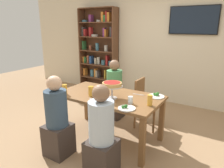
{
  "coord_description": "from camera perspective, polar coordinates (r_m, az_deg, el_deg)",
  "views": [
    {
      "loc": [
        1.63,
        -2.53,
        1.77
      ],
      "look_at": [
        0.0,
        0.1,
        0.89
      ],
      "focal_mm": 33.04,
      "sensor_mm": 36.0,
      "label": 1
    }
  ],
  "objects": [
    {
      "name": "diner_near_left",
      "position": [
        2.97,
        -14.9,
        -10.22
      ],
      "size": [
        0.34,
        0.34,
        1.15
      ],
      "rotation": [
        0.0,
        0.0,
        1.57
      ],
      "color": "#382D28",
      "rests_on": "ground_plane"
    },
    {
      "name": "deep_dish_pizza_stand",
      "position": [
        2.97,
        0.01,
        -0.33
      ],
      "size": [
        0.31,
        0.31,
        0.25
      ],
      "color": "silver",
      "rests_on": "dining_table"
    },
    {
      "name": "chair_far_right",
      "position": [
        3.72,
        9.1,
        -4.57
      ],
      "size": [
        0.4,
        0.4,
        0.87
      ],
      "rotation": [
        0.0,
        0.0,
        -1.57
      ],
      "color": "brown",
      "rests_on": "ground_plane"
    },
    {
      "name": "rear_partition",
      "position": [
        5.02,
        13.0,
        11.27
      ],
      "size": [
        8.0,
        0.12,
        2.8
      ],
      "primitive_type": "cube",
      "color": "beige",
      "rests_on": "ground_plane"
    },
    {
      "name": "ground_plane",
      "position": [
        3.5,
        -0.89,
        -14.57
      ],
      "size": [
        12.0,
        12.0,
        0.0
      ],
      "primitive_type": "plane",
      "color": "#9E7A56"
    },
    {
      "name": "salad_plate_far_diner",
      "position": [
        3.17,
        12.1,
        -3.18
      ],
      "size": [
        0.25,
        0.25,
        0.06
      ],
      "color": "white",
      "rests_on": "dining_table"
    },
    {
      "name": "cutlery_knife_near",
      "position": [
        2.99,
        -5.02,
        -4.32
      ],
      "size": [
        0.18,
        0.03,
        0.0
      ],
      "primitive_type": "cube",
      "rotation": [
        0.0,
        0.0,
        -0.07
      ],
      "color": "silver",
      "rests_on": "dining_table"
    },
    {
      "name": "television",
      "position": [
        4.73,
        21.57,
        16.11
      ],
      "size": [
        0.98,
        0.05,
        0.57
      ],
      "color": "black"
    },
    {
      "name": "beer_glass_amber_tall",
      "position": [
        3.28,
        -12.95,
        -1.46
      ],
      "size": [
        0.07,
        0.07,
        0.16
      ],
      "primitive_type": "cylinder",
      "color": "gold",
      "rests_on": "dining_table"
    },
    {
      "name": "diner_near_right",
      "position": [
        2.52,
        -2.91,
        -14.69
      ],
      "size": [
        0.34,
        0.34,
        1.15
      ],
      "rotation": [
        0.0,
        0.0,
        1.57
      ],
      "color": "#382D28",
      "rests_on": "ground_plane"
    },
    {
      "name": "dining_table",
      "position": [
        3.22,
        -0.94,
        -4.59
      ],
      "size": [
        1.61,
        0.86,
        0.74
      ],
      "color": "brown",
      "rests_on": "ground_plane"
    },
    {
      "name": "salad_plate_near_diner",
      "position": [
        2.67,
        4.01,
        -6.62
      ],
      "size": [
        0.23,
        0.23,
        0.06
      ],
      "color": "white",
      "rests_on": "dining_table"
    },
    {
      "name": "cutlery_fork_far",
      "position": [
        3.55,
        -1.86,
        -0.95
      ],
      "size": [
        0.18,
        0.07,
        0.0
      ],
      "primitive_type": "cube",
      "rotation": [
        0.0,
        0.0,
        3.45
      ],
      "color": "silver",
      "rests_on": "dining_table"
    },
    {
      "name": "cutlery_fork_near",
      "position": [
        3.22,
        7.37,
        -2.89
      ],
      "size": [
        0.18,
        0.04,
        0.0
      ],
      "primitive_type": "cube",
      "rotation": [
        0.0,
        0.0,
        3.27
      ],
      "color": "silver",
      "rests_on": "dining_table"
    },
    {
      "name": "beer_glass_amber_spare",
      "position": [
        2.79,
        10.43,
        -4.46
      ],
      "size": [
        0.07,
        0.07,
        0.15
      ],
      "primitive_type": "cylinder",
      "color": "gold",
      "rests_on": "dining_table"
    },
    {
      "name": "beer_glass_amber_short",
      "position": [
        3.13,
        -5.84,
        -1.98
      ],
      "size": [
        0.08,
        0.08,
        0.15
      ],
      "primitive_type": "cylinder",
      "color": "gold",
      "rests_on": "dining_table"
    },
    {
      "name": "water_glass_clear_near",
      "position": [
        2.83,
        5.14,
        -4.44
      ],
      "size": [
        0.07,
        0.07,
        0.1
      ],
      "primitive_type": "cylinder",
      "color": "white",
      "rests_on": "dining_table"
    },
    {
      "name": "diner_far_left",
      "position": [
        4.04,
        0.66,
        -2.59
      ],
      "size": [
        0.34,
        0.34,
        1.15
      ],
      "rotation": [
        0.0,
        0.0,
        -1.57
      ],
      "color": "#382D28",
      "rests_on": "ground_plane"
    },
    {
      "name": "bookshelf",
      "position": [
        5.62,
        -3.7,
        9.36
      ],
      "size": [
        1.13,
        0.3,
        2.21
      ],
      "color": "brown",
      "rests_on": "ground_plane"
    }
  ]
}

